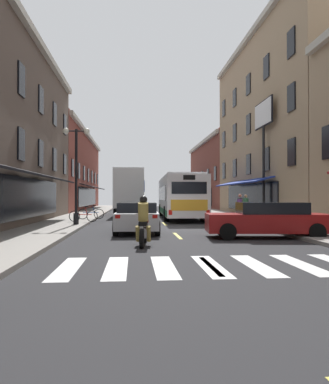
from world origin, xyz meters
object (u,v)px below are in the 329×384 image
Objects in this scene: street_lamp_twin at (76,171)px; sedan_near at (268,220)px; bicycle_near at (91,214)px; billboard_sign at (264,127)px; sedan_far at (137,217)px; pedestrian_near at (240,206)px; transit_bus at (179,196)px; pedestrian_mid at (246,206)px; box_truck at (130,192)px; sedan_mid at (128,205)px; motorcycle_rider at (143,224)px; bicycle_mid at (83,216)px.

sedan_near is at bearing -34.70° from street_lamp_twin.
bicycle_near is (-8.06, 10.13, -0.22)m from sedan_near.
billboard_sign is 12.91m from sedan_far.
pedestrian_near is (6.70, 6.50, 0.31)m from sedan_far.
transit_bus is at bearing 46.67° from street_lamp_twin.
pedestrian_near is at bearing -71.08° from pedestrian_mid.
sedan_mid is at bearing 91.65° from box_truck.
box_truck reaches higher than sedan_far.
transit_bus is 9.44m from street_lamp_twin.
motorcycle_rider is 0.40× the size of street_lamp_twin.
bicycle_near is (-3.11, 11.93, -0.21)m from motorcycle_rider.
sedan_near is (5.61, -17.15, -1.26)m from box_truck.
sedan_near is at bearing -77.29° from sedan_mid.
pedestrian_mid is (7.35, 7.36, 0.25)m from sedan_far.
box_truck reaches higher than transit_bus.
transit_bus is at bearing 21.63° from bicycle_near.
sedan_near is 26.68m from sedan_mid.
box_truck is 1.41× the size of sedan_near.
motorcycle_rider is (0.67, -18.96, -1.26)m from box_truck.
transit_bus is at bearing 157.21° from billboard_sign.
transit_bus is 1.65× the size of box_truck.
sedan_far is at bearing -110.23° from pedestrian_near.
sedan_mid is (-9.46, 15.78, -5.73)m from billboard_sign.
transit_bus is at bearing 38.53° from bicycle_mid.
bicycle_mid is at bearing 109.13° from motorcycle_rider.
sedan_near is 3.04× the size of pedestrian_mid.
sedan_near is 12.95m from bicycle_near.
pedestrian_near is (7.20, -8.06, -0.97)m from box_truck.
billboard_sign is 15.82m from motorcycle_rider.
box_truck is 4.28× the size of pedestrian_mid.
sedan_mid is 20.53m from street_lamp_twin.
motorcycle_rider is (0.93, -27.83, 0.04)m from sedan_mid.
street_lamp_twin is (-9.92, -3.32, 1.99)m from pedestrian_near.
box_truck is 14.63m from sedan_far.
pedestrian_mid is 0.31× the size of street_lamp_twin.
billboard_sign is 3.88× the size of motorcycle_rider.
transit_bus reaches higher than sedan_near.
street_lamp_twin is at bearing -102.27° from pedestrian_mid.
street_lamp_twin is (-6.41, -6.79, 1.37)m from transit_bus.
pedestrian_near is at bearing 18.51° from street_lamp_twin.
transit_bus is 5.46× the size of motorcycle_rider.
pedestrian_mid is at bearing -32.15° from transit_bus.
sedan_near is (-3.59, -10.25, -5.68)m from billboard_sign.
motorcycle_rider is at bearing -87.97° from box_truck.
transit_bus reaches higher than bicycle_mid.
sedan_far is 2.60× the size of bicycle_mid.
bicycle_mid is at bearing -167.21° from billboard_sign.
pedestrian_mid is at bearing 45.04° from sedan_far.
box_truck is at bearing 74.92° from bicycle_mid.
bicycle_near is at bearing 86.37° from street_lamp_twin.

